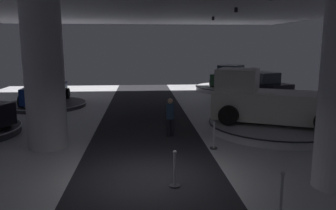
% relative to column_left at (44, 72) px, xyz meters
% --- Properties ---
extents(ground, '(24.00, 44.00, 0.06)m').
position_rel_column_left_xyz_m(ground, '(3.61, -3.24, -2.77)').
color(ground, silver).
extents(column_left, '(1.39, 1.39, 5.50)m').
position_rel_column_left_xyz_m(column_left, '(0.00, 0.00, 0.00)').
color(column_left, '#ADADB2').
rests_on(column_left, ground).
extents(display_platform_far_left, '(4.72, 4.72, 0.26)m').
position_rel_column_left_xyz_m(display_platform_far_left, '(-2.30, 8.26, -2.60)').
color(display_platform_far_left, '#333338').
rests_on(display_platform_far_left, ground).
extents(display_car_far_left, '(2.31, 4.28, 1.71)m').
position_rel_column_left_xyz_m(display_car_far_left, '(-2.31, 8.29, -1.73)').
color(display_car_far_left, navy).
rests_on(display_car_far_left, display_platform_far_left).
extents(display_platform_mid_right, '(5.80, 5.80, 0.36)m').
position_rel_column_left_xyz_m(display_platform_mid_right, '(9.25, 1.60, -2.55)').
color(display_platform_mid_right, '#B7B7BC').
rests_on(display_platform_mid_right, ground).
extents(pickup_truck_mid_right, '(5.69, 4.33, 2.30)m').
position_rel_column_left_xyz_m(pickup_truck_mid_right, '(8.96, 1.74, -1.46)').
color(pickup_truck_mid_right, silver).
rests_on(pickup_truck_mid_right, display_platform_mid_right).
extents(display_platform_far_right, '(4.53, 4.53, 0.25)m').
position_rel_column_left_xyz_m(display_platform_far_right, '(11.12, 8.97, -2.61)').
color(display_platform_far_right, '#333338').
rests_on(display_platform_far_right, ground).
extents(display_car_far_right, '(3.46, 4.57, 1.71)m').
position_rel_column_left_xyz_m(display_car_far_right, '(11.13, 8.95, -1.74)').
color(display_car_far_right, black).
rests_on(display_car_far_right, display_platform_far_right).
extents(display_platform_deep_right, '(5.78, 5.78, 0.36)m').
position_rel_column_left_xyz_m(display_platform_deep_right, '(10.75, 14.50, -2.55)').
color(display_platform_deep_right, silver).
rests_on(display_platform_deep_right, ground).
extents(display_car_deep_right, '(4.01, 4.42, 1.71)m').
position_rel_column_left_xyz_m(display_car_deep_right, '(10.73, 14.47, -1.62)').
color(display_car_deep_right, '#2D5638').
rests_on(display_car_deep_right, display_platform_deep_right).
extents(visitor_walking_near, '(0.32, 0.32, 1.59)m').
position_rel_column_left_xyz_m(visitor_walking_near, '(4.58, 1.04, -1.84)').
color(visitor_walking_near, black).
rests_on(visitor_walking_near, ground).
extents(stanchion_a, '(0.28, 0.28, 1.01)m').
position_rel_column_left_xyz_m(stanchion_a, '(6.47, -5.51, -2.38)').
color(stanchion_a, '#333338').
rests_on(stanchion_a, ground).
extents(stanchion_b, '(0.28, 0.28, 1.01)m').
position_rel_column_left_xyz_m(stanchion_b, '(6.01, -0.71, -2.38)').
color(stanchion_b, '#333338').
rests_on(stanchion_b, ground).
extents(stanchion_c, '(0.28, 0.28, 1.01)m').
position_rel_column_left_xyz_m(stanchion_c, '(4.28, -3.86, -2.38)').
color(stanchion_c, '#333338').
rests_on(stanchion_c, ground).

